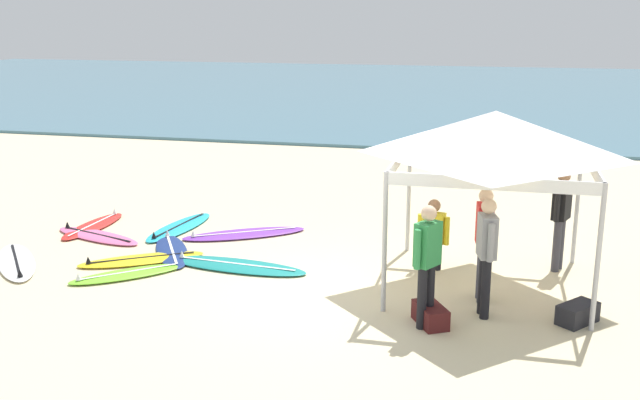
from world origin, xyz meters
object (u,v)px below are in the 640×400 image
person_grey (486,249)px  gear_bag_near_tent (430,315)px  person_yellow (433,231)px  surfboard_cyan (179,227)px  surfboard_white (16,262)px  surfboard_pink (97,236)px  person_black (561,213)px  surfboard_red (93,226)px  surfboard_teal (236,265)px  surfboard_purple (244,234)px  canopy_tent (495,135)px  surfboard_lime (127,274)px  surfboard_yellow (141,259)px  person_red (484,237)px  surfboard_navy (172,250)px  person_green (427,258)px  gear_bag_by_pole (578,313)px

person_grey → gear_bag_near_tent: (-0.70, -0.48, -0.85)m
person_yellow → gear_bag_near_tent: 2.34m
surfboard_cyan → surfboard_white: same height
surfboard_pink → surfboard_cyan: size_ratio=0.96×
surfboard_cyan → person_black: 7.22m
surfboard_red → surfboard_teal: bearing=-23.7°
surfboard_teal → surfboard_purple: 1.82m
surfboard_cyan → person_grey: (5.97, -2.98, 0.95)m
canopy_tent → surfboard_lime: canopy_tent is taller
surfboard_red → surfboard_yellow: (1.88, -1.66, -0.00)m
surfboard_red → person_red: person_red is taller
surfboard_navy → surfboard_teal: bearing=-19.2°
surfboard_white → person_red: size_ratio=1.20×
person_yellow → surfboard_lime: bearing=-162.5°
surfboard_white → person_green: 7.17m
surfboard_yellow → person_red: 5.83m
gear_bag_near_tent → gear_bag_by_pole: size_ratio=1.00×
canopy_tent → person_green: size_ratio=1.73×
surfboard_red → surfboard_yellow: same height
surfboard_teal → surfboard_cyan: 2.65m
surfboard_yellow → gear_bag_by_pole: gear_bag_by_pole is taller
person_black → gear_bag_near_tent: size_ratio=2.85×
surfboard_teal → gear_bag_by_pole: 5.47m
surfboard_white → person_grey: 7.87m
person_yellow → canopy_tent: bearing=-30.9°
person_grey → surfboard_yellow: bearing=170.2°
surfboard_white → surfboard_pink: bearing=71.6°
person_green → gear_bag_by_pole: size_ratio=2.85×
surfboard_yellow → gear_bag_near_tent: (5.09, -1.48, 0.10)m
surfboard_pink → surfboard_teal: bearing=-17.2°
canopy_tent → surfboard_navy: (-5.50, 0.31, -2.35)m
surfboard_cyan → gear_bag_near_tent: size_ratio=3.72×
person_black → person_yellow: person_black is taller
canopy_tent → surfboard_pink: (-7.26, 0.80, -2.35)m
person_black → person_grey: bearing=-117.1°
gear_bag_by_pole → person_yellow: bearing=140.9°
surfboard_yellow → person_green: 5.34m
surfboard_pink → surfboard_red: (-0.42, 0.59, 0.00)m
person_red → gear_bag_by_pole: 1.66m
surfboard_pink → surfboard_red: size_ratio=1.08×
surfboard_red → surfboard_navy: bearing=-26.4°
surfboard_red → surfboard_yellow: size_ratio=0.94×
surfboard_purple → surfboard_cyan: bearing=175.0°
surfboard_white → person_green: (7.04, -0.93, 0.95)m
surfboard_red → surfboard_white: bearing=-93.4°
surfboard_teal → person_green: bearing=-26.2°
surfboard_purple → person_grey: person_grey is taller
surfboard_white → person_black: 9.20m
person_yellow → person_grey: bearing=-64.0°
canopy_tent → surfboard_teal: 4.74m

